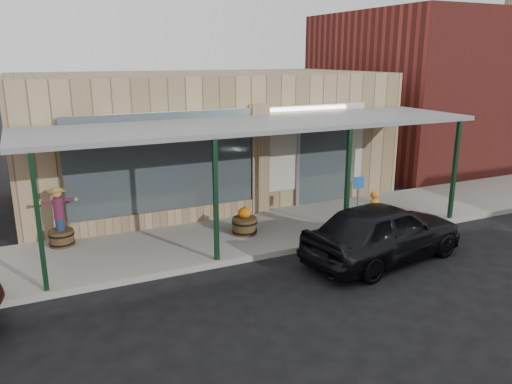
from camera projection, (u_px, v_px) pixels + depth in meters
name	position (u px, v px, depth m)	size (l,w,h in m)	color
ground	(333.00, 288.00, 10.56)	(120.00, 120.00, 0.00)	black
sidewalk	(260.00, 232.00, 13.69)	(40.00, 3.20, 0.15)	gray
storefront	(202.00, 136.00, 17.13)	(12.00, 6.25, 4.20)	tan
awning	(260.00, 125.00, 12.87)	(12.00, 3.00, 3.04)	slate
block_buildings_near	(243.00, 83.00, 18.42)	(61.00, 8.00, 8.00)	maroon
barrel_scarecrow	(60.00, 225.00, 12.39)	(0.94, 0.62, 1.56)	brown
barrel_pumpkin	(245.00, 224.00, 13.29)	(0.79, 0.79, 0.78)	brown
handicap_sign	(358.00, 196.00, 13.32)	(0.31, 0.05, 1.51)	gray
parked_sedan	(384.00, 231.00, 11.83)	(4.48, 2.39, 1.52)	black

